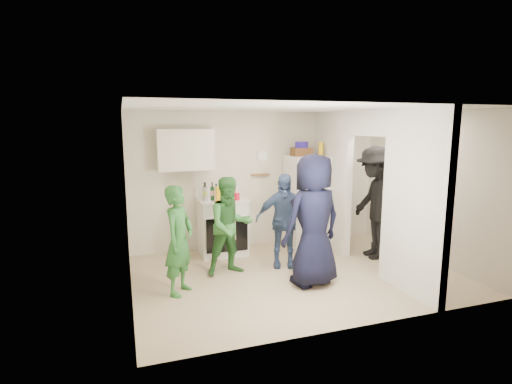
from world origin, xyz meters
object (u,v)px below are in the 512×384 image
fridge (306,201)px  blue_bowl (302,145)px  person_green_center (230,226)px  person_navy (313,220)px  yellow_cup_stack_top (321,149)px  person_green_left (179,240)px  person_denim (283,220)px  wicker_basket (301,152)px  stove (222,226)px  person_nook (375,203)px

fridge → blue_bowl: 1.06m
person_green_center → person_navy: size_ratio=0.80×
fridge → person_green_center: (-1.74, -0.96, -0.10)m
yellow_cup_stack_top → person_green_left: (-2.80, -1.35, -1.09)m
yellow_cup_stack_top → fridge: bearing=155.6°
blue_bowl → person_denim: blue_bowl is taller
fridge → yellow_cup_stack_top: size_ratio=6.82×
wicker_basket → blue_bowl: size_ratio=1.46×
person_green_center → person_denim: (0.89, 0.05, 0.01)m
yellow_cup_stack_top → person_navy: (-0.95, -1.64, -0.89)m
stove → person_green_left: 1.78m
fridge → person_navy: size_ratio=0.91×
yellow_cup_stack_top → person_navy: yellow_cup_stack_top is taller
person_denim → person_navy: 0.86m
blue_bowl → person_green_left: (-2.48, -1.50, -1.17)m
blue_bowl → wicker_basket: bearing=0.0°
person_green_center → person_denim: bearing=-3.6°
wicker_basket → person_denim: 1.59m
stove → wicker_basket: wicker_basket is taller
wicker_basket → blue_bowl: blue_bowl is taller
yellow_cup_stack_top → person_navy: 2.09m
stove → fridge: 1.66m
person_denim → yellow_cup_stack_top: bearing=55.6°
wicker_basket → person_green_left: wicker_basket is taller
stove → blue_bowl: size_ratio=4.13×
person_navy → yellow_cup_stack_top: bearing=-132.0°
person_denim → stove: bearing=148.0°
person_green_left → person_nook: bearing=-47.0°
blue_bowl → person_green_left: blue_bowl is taller
stove → person_nook: size_ratio=0.52×
person_green_left → person_nook: 3.42m
fridge → person_green_left: 2.96m
person_denim → person_green_left: bearing=-144.2°
person_green_center → person_green_left: bearing=-156.3°
stove → person_navy: bearing=-63.3°
wicker_basket → person_green_left: 3.07m
stove → person_denim: bearing=-50.4°
person_green_center → person_denim: person_denim is taller
person_green_left → person_navy: 1.88m
person_green_center → fridge: bearing=22.2°
fridge → person_navy: 1.89m
person_green_left → person_navy: person_navy is taller
person_green_left → wicker_basket: bearing=-23.5°
person_green_left → person_navy: size_ratio=0.79×
wicker_basket → person_navy: (-0.63, -1.79, -0.84)m
blue_bowl → person_denim: (-0.75, -0.96, -1.15)m
yellow_cup_stack_top → person_green_center: yellow_cup_stack_top is taller
wicker_basket → yellow_cup_stack_top: bearing=-25.1°
stove → blue_bowl: blue_bowl is taller
fridge → blue_bowl: (-0.10, 0.05, 1.06)m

